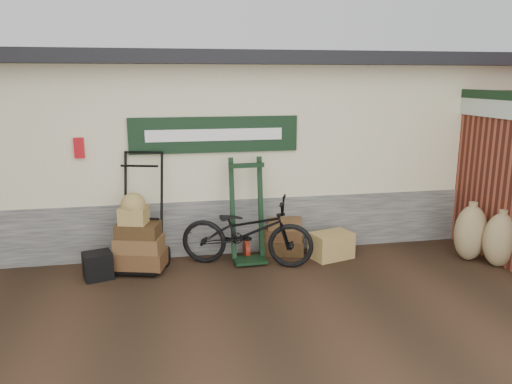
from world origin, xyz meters
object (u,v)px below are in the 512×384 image
(suitcase_stack, at_px, (283,236))
(wicker_hamper, at_px, (331,245))
(bicycle, at_px, (247,228))
(green_barrow, at_px, (247,211))
(black_trunk, at_px, (98,266))
(porter_trolley, at_px, (142,210))

(suitcase_stack, bearing_deg, wicker_hamper, -27.63)
(wicker_hamper, bearing_deg, suitcase_stack, 152.37)
(suitcase_stack, xyz_separation_m, bicycle, (-0.67, -0.41, 0.29))
(green_barrow, height_order, wicker_hamper, green_barrow)
(green_barrow, xyz_separation_m, suitcase_stack, (0.62, 0.21, -0.51))
(wicker_hamper, bearing_deg, bicycle, -178.31)
(green_barrow, bearing_deg, suitcase_stack, 16.26)
(bicycle, bearing_deg, suitcase_stack, -39.46)
(black_trunk, bearing_deg, suitcase_stack, 10.52)
(wicker_hamper, xyz_separation_m, bicycle, (-1.37, -0.04, 0.38))
(wicker_hamper, xyz_separation_m, black_trunk, (-3.55, -0.16, -0.01))
(suitcase_stack, bearing_deg, porter_trolley, -174.96)
(wicker_hamper, relative_size, bicycle, 0.31)
(porter_trolley, xyz_separation_m, bicycle, (1.55, -0.21, -0.30))
(porter_trolley, distance_m, bicycle, 1.59)
(black_trunk, relative_size, bicycle, 0.19)
(black_trunk, bearing_deg, porter_trolley, 27.69)
(green_barrow, distance_m, bicycle, 0.30)
(porter_trolley, height_order, wicker_hamper, porter_trolley)
(black_trunk, distance_m, bicycle, 2.22)
(porter_trolley, height_order, suitcase_stack, porter_trolley)
(bicycle, bearing_deg, porter_trolley, 101.36)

